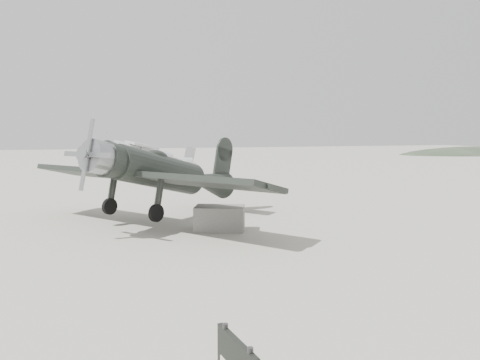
# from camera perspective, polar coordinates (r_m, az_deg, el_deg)

# --- Properties ---
(ground) EXTENTS (160.00, 160.00, 0.00)m
(ground) POSITION_cam_1_polar(r_m,az_deg,el_deg) (19.93, 5.46, -4.31)
(ground) COLOR gray
(ground) RESTS_ON ground
(hill_northeast) EXTENTS (32.00, 16.00, 5.20)m
(hill_northeast) POSITION_cam_1_polar(r_m,az_deg,el_deg) (82.00, 26.75, 2.85)
(hill_northeast) COLOR #2E3B2A
(hill_northeast) RESTS_ON ground
(lowwing_monoplane) EXTENTS (9.17, 10.07, 3.60)m
(lowwing_monoplane) POSITION_cam_1_polar(r_m,az_deg,el_deg) (18.47, -9.13, 0.80)
(lowwing_monoplane) COLOR black
(lowwing_monoplane) RESTS_ON ground
(highwing_monoplane) EXTENTS (7.65, 10.71, 3.06)m
(highwing_monoplane) POSITION_cam_1_polar(r_m,az_deg,el_deg) (40.82, -11.30, 3.56)
(highwing_monoplane) COLOR #A4A6A9
(highwing_monoplane) RESTS_ON ground
(equipment_block) EXTENTS (2.03, 1.66, 0.87)m
(equipment_block) POSITION_cam_1_polar(r_m,az_deg,el_deg) (16.86, -2.49, -4.67)
(equipment_block) COLOR slate
(equipment_block) RESTS_ON ground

